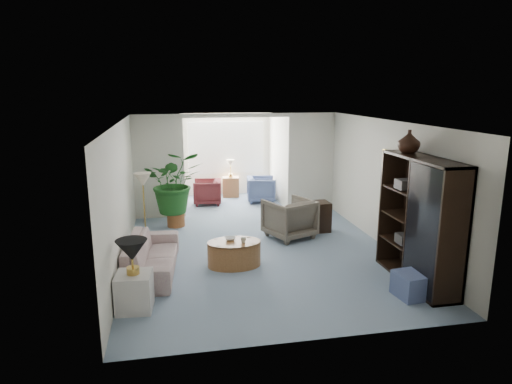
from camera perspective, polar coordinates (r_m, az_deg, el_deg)
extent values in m
plane|color=gray|center=(8.61, 0.77, -8.04)|extent=(6.00, 6.00, 0.00)
plane|color=gray|center=(12.47, -3.08, -1.39)|extent=(2.60, 2.60, 0.00)
cube|color=silver|center=(11.02, -12.19, 3.08)|extent=(1.20, 0.12, 2.50)
cube|color=silver|center=(11.58, 6.99, 3.74)|extent=(1.20, 0.12, 2.50)
cube|color=silver|center=(11.01, -2.43, 9.64)|extent=(2.60, 0.12, 0.10)
cube|color=white|center=(13.26, -3.81, 5.62)|extent=(2.20, 0.02, 1.50)
cube|color=white|center=(13.23, -3.79, 5.61)|extent=(2.20, 0.02, 1.50)
cube|color=#BBAD96|center=(8.90, 16.68, 3.46)|extent=(0.04, 0.50, 0.40)
imported|color=#B9B09C|center=(8.00, -13.05, -7.81)|extent=(0.96, 2.09, 0.59)
cube|color=beige|center=(6.77, -15.11, -12.07)|extent=(0.53, 0.53, 0.54)
cone|color=black|center=(6.54, -15.43, -7.12)|extent=(0.44, 0.44, 0.30)
cone|color=beige|center=(9.58, -14.13, 1.52)|extent=(0.36, 0.36, 0.28)
cylinder|color=#936135|center=(8.08, -2.78, -7.78)|extent=(0.99, 0.99, 0.45)
imported|color=silver|center=(8.08, -3.25, -5.91)|extent=(0.20, 0.20, 0.05)
imported|color=beige|center=(7.92, -1.61, -6.13)|extent=(0.10, 0.10, 0.09)
imported|color=#696053|center=(9.54, 4.25, -3.32)|extent=(1.17, 1.19, 0.83)
cube|color=black|center=(10.04, 7.65, -3.10)|extent=(0.57, 0.46, 0.66)
cube|color=black|center=(7.66, 19.95, -3.45)|extent=(0.49, 1.84, 2.05)
imported|color=#321A10|center=(7.85, 18.77, 6.07)|extent=(0.36, 0.36, 0.38)
cube|color=slate|center=(7.34, 19.14, -11.03)|extent=(0.53, 0.53, 0.38)
cylinder|color=brown|center=(10.51, -10.08, -3.41)|extent=(0.40, 0.40, 0.32)
imported|color=#1D531C|center=(10.30, -10.27, 1.25)|extent=(1.28, 1.11, 1.42)
imported|color=slate|center=(12.55, 0.66, 0.35)|extent=(0.85, 0.83, 0.70)
imported|color=#5A1F22|center=(12.34, -6.18, 0.02)|extent=(0.83, 0.81, 0.68)
cube|color=#936135|center=(13.16, -3.20, 0.66)|extent=(0.51, 0.42, 0.58)
cube|color=#282422|center=(7.35, 21.34, -7.39)|extent=(0.30, 0.26, 0.16)
cube|color=#3B3937|center=(7.48, 20.33, -3.35)|extent=(0.30, 0.26, 0.16)
cube|color=#322F2D|center=(7.96, 18.48, -5.62)|extent=(0.30, 0.26, 0.16)
cube|color=#484644|center=(7.85, 18.44, 0.94)|extent=(0.30, 0.26, 0.16)
cube|color=#292620|center=(7.23, 21.29, -0.27)|extent=(0.30, 0.26, 0.16)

